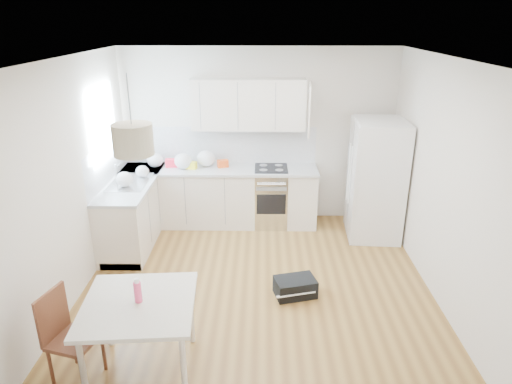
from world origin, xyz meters
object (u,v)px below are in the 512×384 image
dining_table (139,311)px  gym_bag (295,287)px  dining_chair (74,338)px  refrigerator (377,179)px

dining_table → gym_bag: dining_table is taller
dining_chair → gym_bag: size_ratio=1.89×
refrigerator → dining_chair: refrigerator is taller
dining_table → gym_bag: 2.03m
dining_table → dining_chair: size_ratio=1.17×
dining_chair → gym_bag: bearing=49.0°
dining_table → dining_chair: dining_chair is taller
refrigerator → gym_bag: (-1.28, -1.67, -0.76)m
dining_table → gym_bag: (1.48, 1.28, -0.57)m
dining_chair → gym_bag: dining_chair is taller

